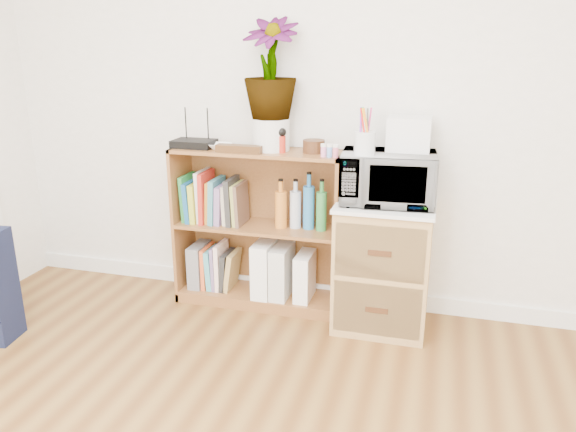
% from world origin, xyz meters
% --- Properties ---
extents(skirting_board, '(4.00, 0.02, 0.10)m').
position_xyz_m(skirting_board, '(0.00, 2.24, 0.05)').
color(skirting_board, white).
rests_on(skirting_board, ground).
extents(bookshelf, '(1.00, 0.30, 0.95)m').
position_xyz_m(bookshelf, '(-0.35, 2.10, 0.47)').
color(bookshelf, brown).
rests_on(bookshelf, ground).
extents(wicker_unit, '(0.50, 0.45, 0.70)m').
position_xyz_m(wicker_unit, '(0.40, 2.02, 0.35)').
color(wicker_unit, '#9E7542').
rests_on(wicker_unit, ground).
extents(microwave, '(0.51, 0.37, 0.27)m').
position_xyz_m(microwave, '(0.40, 2.02, 0.86)').
color(microwave, white).
rests_on(microwave, wicker_unit).
extents(pen_cup, '(0.11, 0.11, 0.12)m').
position_xyz_m(pen_cup, '(0.28, 1.93, 1.05)').
color(pen_cup, silver).
rests_on(pen_cup, microwave).
extents(small_appliance, '(0.22, 0.19, 0.18)m').
position_xyz_m(small_appliance, '(0.49, 2.10, 1.08)').
color(small_appliance, silver).
rests_on(small_appliance, microwave).
extents(router, '(0.24, 0.16, 0.04)m').
position_xyz_m(router, '(-0.73, 2.08, 0.97)').
color(router, black).
rests_on(router, bookshelf).
extents(white_bowl, '(0.13, 0.13, 0.03)m').
position_xyz_m(white_bowl, '(-0.57, 2.07, 0.97)').
color(white_bowl, white).
rests_on(white_bowl, bookshelf).
extents(plant_pot, '(0.21, 0.21, 0.18)m').
position_xyz_m(plant_pot, '(-0.27, 2.12, 1.04)').
color(plant_pot, silver).
rests_on(plant_pot, bookshelf).
extents(potted_plant, '(0.30, 0.30, 0.54)m').
position_xyz_m(potted_plant, '(-0.27, 2.12, 1.40)').
color(potted_plant, '#437C31').
rests_on(potted_plant, plant_pot).
extents(trinket_box, '(0.26, 0.07, 0.04)m').
position_xyz_m(trinket_box, '(-0.42, 2.00, 0.97)').
color(trinket_box, '#38220F').
rests_on(trinket_box, bookshelf).
extents(kokeshi_doll, '(0.04, 0.04, 0.09)m').
position_xyz_m(kokeshi_doll, '(-0.19, 2.06, 1.00)').
color(kokeshi_doll, '#B52616').
rests_on(kokeshi_doll, bookshelf).
extents(wooden_bowl, '(0.12, 0.12, 0.07)m').
position_xyz_m(wooden_bowl, '(-0.02, 2.11, 0.99)').
color(wooden_bowl, '#3B2010').
rests_on(wooden_bowl, bookshelf).
extents(paint_jars, '(0.11, 0.04, 0.05)m').
position_xyz_m(paint_jars, '(0.09, 2.01, 0.98)').
color(paint_jars, pink).
rests_on(paint_jars, bookshelf).
extents(file_box, '(0.08, 0.21, 0.27)m').
position_xyz_m(file_box, '(-0.75, 2.10, 0.20)').
color(file_box, slate).
rests_on(file_box, bookshelf).
extents(magazine_holder_left, '(0.11, 0.27, 0.33)m').
position_xyz_m(magazine_holder_left, '(-0.31, 2.09, 0.24)').
color(magazine_holder_left, white).
rests_on(magazine_holder_left, bookshelf).
extents(magazine_holder_mid, '(0.10, 0.25, 0.31)m').
position_xyz_m(magazine_holder_mid, '(-0.20, 2.09, 0.23)').
color(magazine_holder_mid, silver).
rests_on(magazine_holder_mid, bookshelf).
extents(magazine_holder_right, '(0.09, 0.22, 0.28)m').
position_xyz_m(magazine_holder_right, '(-0.06, 2.09, 0.21)').
color(magazine_holder_right, white).
rests_on(magazine_holder_right, bookshelf).
extents(cookbooks, '(0.38, 0.20, 0.31)m').
position_xyz_m(cookbooks, '(-0.63, 2.10, 0.63)').
color(cookbooks, '#228238').
rests_on(cookbooks, bookshelf).
extents(liquor_bottles, '(0.30, 0.07, 0.32)m').
position_xyz_m(liquor_bottles, '(-0.10, 2.10, 0.65)').
color(liquor_bottles, orange).
rests_on(liquor_bottles, bookshelf).
extents(lower_books, '(0.21, 0.19, 0.29)m').
position_xyz_m(lower_books, '(-0.61, 2.10, 0.20)').
color(lower_books, orange).
rests_on(lower_books, bookshelf).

